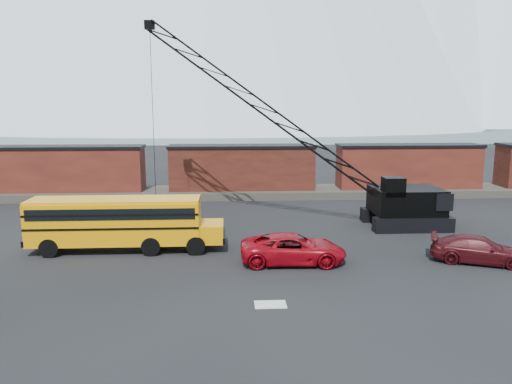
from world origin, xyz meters
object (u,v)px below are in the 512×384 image
school_bus (122,221)px  red_pickup (293,249)px  maroon_suv (479,250)px  crawler_crane (275,116)px

school_bus → red_pickup: size_ratio=2.00×
school_bus → red_pickup: 10.40m
red_pickup → maroon_suv: bearing=-90.9°
crawler_crane → red_pickup: bearing=-88.7°
school_bus → maroon_suv: (20.25, -3.45, -1.05)m
school_bus → crawler_crane: crawler_crane is taller
school_bus → crawler_crane: bearing=32.0°
school_bus → maroon_suv: school_bus is taller
maroon_suv → crawler_crane: bearing=69.3°
school_bus → red_pickup: bearing=-16.3°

